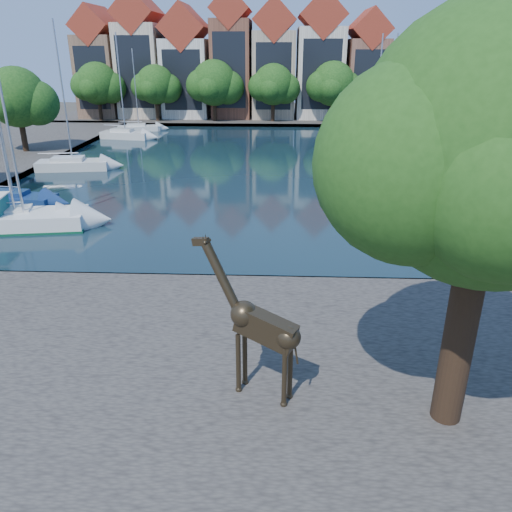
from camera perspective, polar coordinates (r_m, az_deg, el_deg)
The scene contains 30 objects.
ground at distance 22.70m, azimuth -4.74°, elevation -3.25°, with size 160.00×160.00×0.00m, color #38332B.
water_basin at distance 45.40m, azimuth -1.06°, elevation 10.17°, with size 38.00×50.00×0.08m, color black.
near_quay at distance 16.61m, azimuth -7.73°, elevation -13.07°, with size 50.00×14.00×0.50m, color #4D4843.
far_quay at distance 76.89m, azimuth 0.43°, elevation 15.52°, with size 60.00×16.00×0.50m, color #4D4843.
plane_tree at distance 12.44m, azimuth 25.89°, elevation 10.12°, with size 8.32×6.40×10.62m.
townhouse_west_end at distance 80.49m, azimuth -17.24°, elevation 19.98°, with size 5.44×9.18×14.93m.
townhouse_west_mid at distance 78.75m, azimuth -12.91°, elevation 20.99°, with size 5.94×9.18×16.79m.
townhouse_west_inner at distance 77.40m, azimuth -7.88°, elevation 20.64°, with size 6.43×9.18×15.15m.
townhouse_center at distance 76.53m, azimuth -2.77°, elevation 21.55°, with size 5.44×9.18×16.93m.
townhouse_east_inner at distance 76.25m, azimuth 2.06°, elevation 21.08°, with size 5.94×9.18×15.79m.
townhouse_east_mid at distance 76.46m, azimuth 7.29°, elevation 21.21°, with size 6.43×9.18×16.65m.
townhouse_east_end at distance 77.25m, azimuth 12.38°, elevation 20.17°, with size 5.44×9.18×14.43m.
far_tree_far_west at distance 75.05m, azimuth -17.59°, elevation 18.14°, with size 7.28×5.60×7.68m.
far_tree_west at distance 72.82m, azimuth -11.34°, elevation 18.52°, with size 6.76×5.20×7.36m.
far_tree_mid_west at distance 71.40m, azimuth -4.73°, elevation 18.95°, with size 7.80×6.00×8.00m.
far_tree_mid_east at distance 70.89m, azimuth 2.06°, elevation 18.85°, with size 7.02×5.40×7.52m.
far_tree_east at distance 71.26m, azimuth 8.88°, elevation 18.72°, with size 7.54×5.80×7.84m.
far_tree_far_east at distance 72.53m, azimuth 15.48°, elevation 18.15°, with size 6.76×5.20×7.36m.
side_tree_left_far at distance 54.35m, azimuth -25.53°, elevation 15.86°, with size 7.28×5.60×7.88m.
giraffe_statue at distance 14.02m, azimuth 0.18°, elevation -7.92°, with size 3.06×1.63×4.61m.
motorsailer at distance 32.61m, azimuth -27.20°, elevation 4.03°, with size 9.25×4.00×10.00m.
sailboat_left_a at distance 32.93m, azimuth -25.77°, elevation 4.17°, with size 6.12×3.52×11.03m.
sailboat_left_b at distance 37.60m, azimuth -25.94°, elevation 6.10°, with size 5.68×2.49×10.88m.
sailboat_left_c at distance 46.76m, azimuth -20.20°, elevation 10.01°, with size 6.24×2.95×11.93m.
sailboat_left_d at distance 61.58m, azimuth -14.71°, elevation 13.45°, with size 5.84×2.86×11.36m.
sailboat_left_e at distance 67.29m, azimuth -13.25°, elevation 14.18°, with size 5.54×2.87×9.73m.
sailboat_right_a at distance 34.04m, azimuth 18.24°, elevation 5.76°, with size 5.87×4.07×10.21m.
sailboat_right_b at distance 45.07m, azimuth 14.50°, elevation 10.08°, with size 6.95×4.06×10.89m.
sailboat_right_c at distance 55.61m, azimuth 13.27°, elevation 12.62°, with size 6.39×3.57×11.11m.
sailboat_right_d at distance 60.27m, azimuth 14.57°, elevation 13.13°, with size 6.07×3.91×7.48m.
Camera 1 is at (2.75, -20.23, 9.91)m, focal length 35.00 mm.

